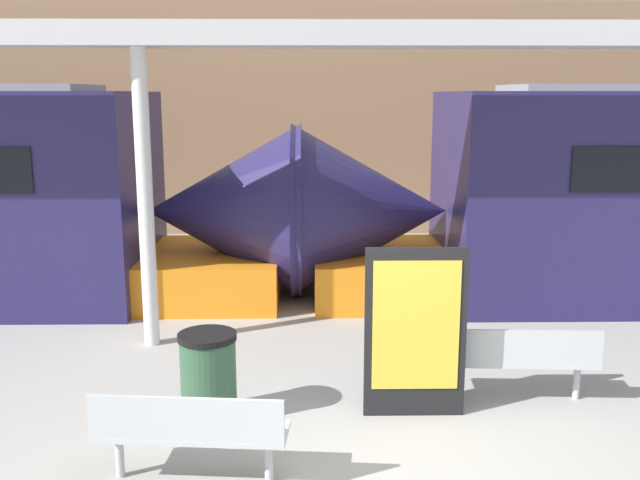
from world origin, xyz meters
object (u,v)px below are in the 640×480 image
(poster_board, at_px, (415,332))
(support_column_near, at_px, (145,201))
(bench_far, at_px, (516,356))
(trash_bin, at_px, (208,376))
(bench_near, at_px, (190,429))

(poster_board, relative_size, support_column_near, 0.46)
(bench_far, xyz_separation_m, support_column_near, (-4.04, 1.75, 1.32))
(poster_board, distance_m, support_column_near, 3.74)
(bench_far, distance_m, poster_board, 1.17)
(trash_bin, bearing_deg, support_column_near, 115.50)
(bench_near, bearing_deg, poster_board, 37.07)
(bench_near, distance_m, bench_far, 3.39)
(bench_near, height_order, poster_board, poster_board)
(trash_bin, distance_m, poster_board, 2.01)
(support_column_near, bearing_deg, bench_far, -23.44)
(bench_near, relative_size, trash_bin, 1.83)
(bench_far, relative_size, trash_bin, 1.92)
(trash_bin, xyz_separation_m, poster_board, (1.97, 0.04, 0.41))
(bench_near, xyz_separation_m, bench_far, (3.02, 1.53, 0.00))
(trash_bin, relative_size, poster_board, 0.51)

